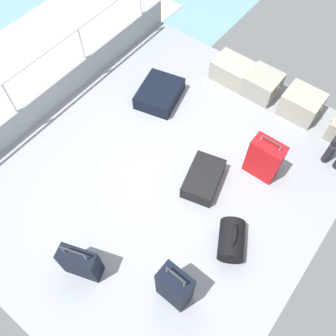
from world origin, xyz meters
TOP-DOWN VIEW (x-y plane):
  - ground_plane at (0.00, 0.00)m, footprint 4.40×5.20m
  - gunwale_port at (-2.17, 0.00)m, footprint 0.06×5.20m
  - railing_port at (-2.17, 0.00)m, footprint 0.04×4.20m
  - sea_wake at (-3.60, 0.00)m, footprint 12.00×12.00m
  - cargo_crate_0 at (-0.30, 2.16)m, footprint 0.64×0.46m
  - cargo_crate_1 at (0.26, 2.18)m, footprint 0.55×0.50m
  - cargo_crate_2 at (0.95, 2.18)m, footprint 0.60×0.48m
  - suitcase_0 at (0.49, 0.21)m, footprint 0.59×0.77m
  - suitcase_1 at (0.05, -1.68)m, footprint 0.49×0.33m
  - suitcase_2 at (1.02, 0.87)m, footprint 0.45×0.25m
  - suitcase_3 at (-0.97, 1.07)m, footprint 0.76×0.86m
  - suitcase_4 at (1.09, -1.24)m, footprint 0.38×0.25m
  - duffel_bag at (1.28, -0.32)m, footprint 0.52×0.59m

SIDE VIEW (x-z plane):
  - sea_wake at x=-3.60m, z-range -0.35..-0.33m
  - ground_plane at x=0.00m, z-range -0.06..0.00m
  - suitcase_3 at x=-0.97m, z-range 0.00..0.23m
  - suitcase_0 at x=0.49m, z-range 0.00..0.23m
  - duffel_bag at x=1.28m, z-range -0.07..0.40m
  - cargo_crate_0 at x=-0.30m, z-range 0.00..0.35m
  - cargo_crate_1 at x=0.26m, z-range 0.00..0.38m
  - cargo_crate_2 at x=0.95m, z-range 0.00..0.40m
  - gunwale_port at x=-2.17m, z-range 0.00..0.45m
  - suitcase_1 at x=0.05m, z-range -0.09..0.64m
  - suitcase_2 at x=1.02m, z-range -0.05..0.70m
  - suitcase_4 at x=1.09m, z-range -0.08..0.79m
  - railing_port at x=-2.17m, z-range 0.27..1.29m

